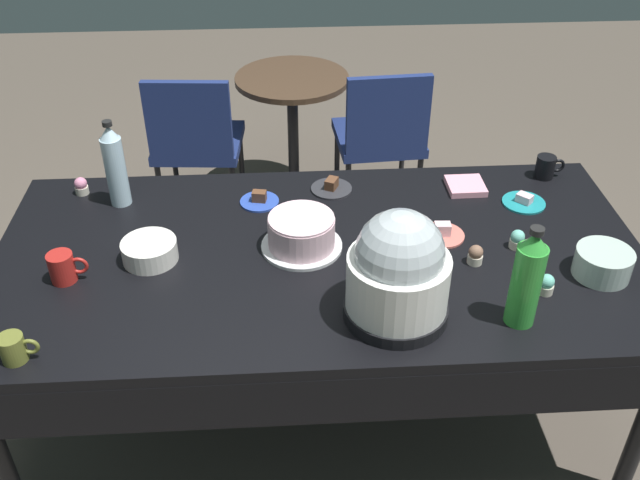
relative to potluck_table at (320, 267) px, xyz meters
The scene contains 24 objects.
ground 0.69m from the potluck_table, ahead, with size 9.00×9.00×0.00m, color brown.
potluck_table is the anchor object (origin of this frame).
frosted_layer_cake 0.14m from the potluck_table, 152.95° to the left, with size 0.28×0.28×0.12m.
slow_cooker 0.45m from the potluck_table, 58.11° to the right, with size 0.32×0.32×0.36m.
glass_salad_bowl 0.92m from the potluck_table, 11.13° to the right, with size 0.18×0.18×0.09m, color #B2C6BC.
ceramic_snack_bowl 0.57m from the potluck_table, behind, with size 0.18×0.18×0.07m, color silver.
dessert_plate_coral 0.44m from the potluck_table, ahead, with size 0.16×0.16×0.05m.
dessert_plate_charcoal 0.42m from the potluck_table, 80.31° to the left, with size 0.16×0.16×0.05m.
dessert_plate_teal 0.82m from the potluck_table, 18.45° to the left, with size 0.16×0.16×0.04m.
dessert_plate_cobalt 0.39m from the potluck_table, 122.27° to the left, with size 0.15×0.15×0.05m.
cupcake_berry 0.99m from the potluck_table, 153.78° to the left, with size 0.05×0.05×0.07m.
cupcake_cocoa 0.72m from the potluck_table, ahead, with size 0.05×0.05×0.07m.
cupcake_vanilla 0.68m from the potluck_table, ahead, with size 0.05×0.05×0.07m.
cupcake_lemon 0.52m from the potluck_table, 10.13° to the right, with size 0.05×0.05×0.07m.
cupcake_mint 0.74m from the potluck_table, 20.39° to the right, with size 0.05×0.05×0.07m.
soda_bottle_lime_soda 0.72m from the potluck_table, 33.64° to the right, with size 0.09×0.09×0.33m.
soda_bottle_water 0.83m from the potluck_table, 153.58° to the left, with size 0.08×0.08×0.33m.
coffee_mug_black 1.03m from the potluck_table, 26.10° to the left, with size 0.12×0.07×0.09m.
coffee_mug_red 0.84m from the potluck_table, behind, with size 0.13×0.08×0.10m.
coffee_mug_olive 0.99m from the potluck_table, 152.58° to the right, with size 0.11×0.07×0.08m.
paper_napkin_stack 0.70m from the potluck_table, 32.98° to the left, with size 0.14×0.14×0.02m, color pink.
maroon_chair_left 1.50m from the potluck_table, 111.93° to the left, with size 0.47×0.47×0.85m.
maroon_chair_right 1.45m from the potluck_table, 73.64° to the left, with size 0.47×0.47×0.85m.
round_cafe_table 1.62m from the potluck_table, 91.78° to the left, with size 0.60×0.60×0.72m.
Camera 1 is at (-0.12, -1.94, 2.18)m, focal length 40.07 mm.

